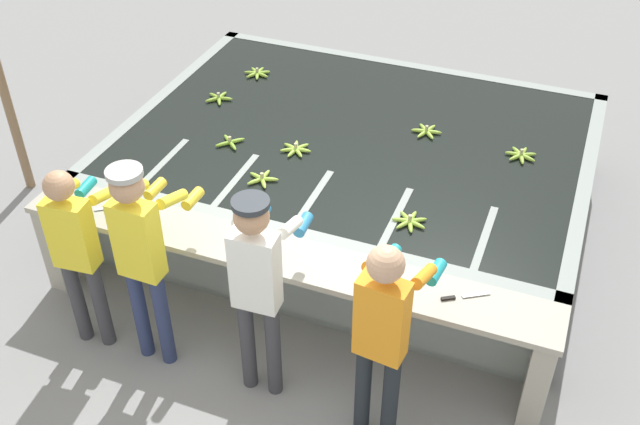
{
  "coord_description": "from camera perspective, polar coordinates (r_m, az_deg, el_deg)",
  "views": [
    {
      "loc": [
        1.82,
        -3.56,
        4.46
      ],
      "look_at": [
        0.0,
        1.12,
        0.61
      ],
      "focal_mm": 42.0,
      "sensor_mm": 36.0,
      "label": 1
    }
  ],
  "objects": [
    {
      "name": "banana_bunch_floating_4",
      "position": [
        6.26,
        -4.43,
        2.58
      ],
      "size": [
        0.28,
        0.27,
        0.08
      ],
      "color": "#9EC642",
      "rests_on": "wash_tank"
    },
    {
      "name": "worker_1",
      "position": [
        5.39,
        -13.45,
        -2.62
      ],
      "size": [
        0.41,
        0.73,
        1.76
      ],
      "color": "navy",
      "rests_on": "ground"
    },
    {
      "name": "worker_0",
      "position": [
        5.74,
        -18.02,
        -2.26
      ],
      "size": [
        0.45,
        0.73,
        1.61
      ],
      "color": "#38383D",
      "rests_on": "ground"
    },
    {
      "name": "banana_bunch_floating_7",
      "position": [
        6.63,
        -1.86,
        4.86
      ],
      "size": [
        0.28,
        0.28,
        0.08
      ],
      "color": "#9EC642",
      "rests_on": "wash_tank"
    },
    {
      "name": "banana_bunch_floating_6",
      "position": [
        5.82,
        6.85,
        -0.66
      ],
      "size": [
        0.28,
        0.28,
        0.08
      ],
      "color": "#93BC3D",
      "rests_on": "wash_tank"
    },
    {
      "name": "worker_2",
      "position": [
        5.05,
        -4.77,
        -5.03
      ],
      "size": [
        0.43,
        0.73,
        1.74
      ],
      "color": "#38383D",
      "rests_on": "ground"
    },
    {
      "name": "banana_bunch_floating_1",
      "position": [
        7.92,
        -4.8,
        10.54
      ],
      "size": [
        0.28,
        0.28,
        0.08
      ],
      "color": "#93BC3D",
      "rests_on": "wash_tank"
    },
    {
      "name": "banana_bunch_floating_2",
      "position": [
        6.77,
        15.07,
        4.25
      ],
      "size": [
        0.28,
        0.28,
        0.08
      ],
      "color": "#93BC3D",
      "rests_on": "wash_tank"
    },
    {
      "name": "banana_bunch_floating_0",
      "position": [
        6.95,
        8.11,
        6.15
      ],
      "size": [
        0.28,
        0.28,
        0.08
      ],
      "color": "#9EC642",
      "rests_on": "wash_tank"
    },
    {
      "name": "banana_bunch_floating_3",
      "position": [
        7.48,
        -7.73,
        8.64
      ],
      "size": [
        0.28,
        0.27,
        0.08
      ],
      "color": "#8CB738",
      "rests_on": "wash_tank"
    },
    {
      "name": "worker_3",
      "position": [
        4.76,
        4.82,
        -8.82
      ],
      "size": [
        0.45,
        0.73,
        1.71
      ],
      "color": "#1E2328",
      "rests_on": "ground"
    },
    {
      "name": "wash_tank",
      "position": [
        7.11,
        2.62,
        2.93
      ],
      "size": [
        4.19,
        3.16,
        0.88
      ],
      "color": "gray",
      "rests_on": "ground"
    },
    {
      "name": "knife_1",
      "position": [
        6.17,
        -17.08,
        0.16
      ],
      "size": [
        0.3,
        0.23,
        0.02
      ],
      "color": "silver",
      "rests_on": "work_ledge"
    },
    {
      "name": "knife_0",
      "position": [
        5.24,
        10.47,
        -6.34
      ],
      "size": [
        0.31,
        0.21,
        0.02
      ],
      "color": "silver",
      "rests_on": "work_ledge"
    },
    {
      "name": "ground_plane",
      "position": [
        5.99,
        -3.95,
        -10.78
      ],
      "size": [
        80.0,
        80.0,
        0.0
      ],
      "primitive_type": "plane",
      "color": "gray",
      "rests_on": "ground"
    },
    {
      "name": "work_ledge",
      "position": [
        5.7,
        -3.27,
        -5.07
      ],
      "size": [
        4.19,
        0.45,
        0.88
      ],
      "color": "#A8A393",
      "rests_on": "ground"
    },
    {
      "name": "banana_bunch_floating_5",
      "position": [
        6.77,
        -6.87,
        5.34
      ],
      "size": [
        0.23,
        0.23,
        0.08
      ],
      "color": "#7FAD33",
      "rests_on": "wash_tank"
    }
  ]
}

